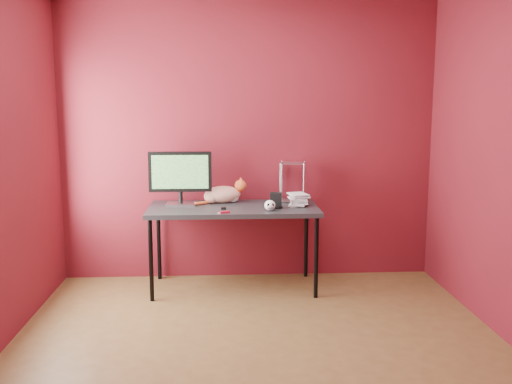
{
  "coord_description": "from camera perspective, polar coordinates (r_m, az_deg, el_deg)",
  "views": [
    {
      "loc": [
        -0.23,
        -3.6,
        1.7
      ],
      "look_at": [
        0.04,
        1.15,
        0.92
      ],
      "focal_mm": 40.0,
      "sensor_mm": 36.0,
      "label": 1
    }
  ],
  "objects": [
    {
      "name": "black_gadget",
      "position": [
        4.93,
        -3.25,
        -1.65
      ],
      "size": [
        0.05,
        0.03,
        0.02
      ],
      "primitive_type": "cube",
      "rotation": [
        0.0,
        0.0,
        -0.08
      ],
      "color": "black",
      "rests_on": "desk"
    },
    {
      "name": "book_stack",
      "position": [
        5.06,
        3.52,
        5.27
      ],
      "size": [
        0.2,
        0.23,
        1.18
      ],
      "rotation": [
        0.0,
        0.0,
        -0.03
      ],
      "color": "beige",
      "rests_on": "desk"
    },
    {
      "name": "skull_mug",
      "position": [
        4.86,
        1.4,
        -1.34
      ],
      "size": [
        0.09,
        0.09,
        0.09
      ],
      "rotation": [
        0.0,
        0.0,
        0.06
      ],
      "color": "white",
      "rests_on": "desk"
    },
    {
      "name": "speaker",
      "position": [
        4.98,
        2.0,
        -0.9
      ],
      "size": [
        0.12,
        0.12,
        0.14
      ],
      "rotation": [
        0.0,
        0.0,
        -0.15
      ],
      "color": "black",
      "rests_on": "desk"
    },
    {
      "name": "cat",
      "position": [
        5.24,
        -3.3,
        -0.21
      ],
      "size": [
        0.47,
        0.25,
        0.23
      ],
      "rotation": [
        0.0,
        0.0,
        0.15
      ],
      "color": "#C15029",
      "rests_on": "desk"
    },
    {
      "name": "pocket_knife",
      "position": [
        4.77,
        -3.13,
        -2.03
      ],
      "size": [
        0.09,
        0.05,
        0.02
      ],
      "primitive_type": "cube",
      "rotation": [
        0.0,
        0.0,
        0.38
      ],
      "color": "#AE0D23",
      "rests_on": "desk"
    },
    {
      "name": "monitor",
      "position": [
        5.12,
        -7.59,
        1.64
      ],
      "size": [
        0.56,
        0.18,
        0.48
      ],
      "rotation": [
        0.0,
        0.0,
        -0.0
      ],
      "color": "#A6A6AA",
      "rests_on": "desk"
    },
    {
      "name": "room",
      "position": [
        3.62,
        0.42,
        5.33
      ],
      "size": [
        3.52,
        3.52,
        2.61
      ],
      "color": "#51381B",
      "rests_on": "ground"
    },
    {
      "name": "wire_rack",
      "position": [
        5.3,
        3.68,
        1.03
      ],
      "size": [
        0.24,
        0.21,
        0.37
      ],
      "rotation": [
        0.0,
        0.0,
        -0.18
      ],
      "color": "#A6A6AA",
      "rests_on": "desk"
    },
    {
      "name": "desk",
      "position": [
        5.07,
        -2.28,
        -2.03
      ],
      "size": [
        1.5,
        0.7,
        0.75
      ],
      "color": "black",
      "rests_on": "ground"
    },
    {
      "name": "washer",
      "position": [
        4.78,
        -3.58,
        -2.11
      ],
      "size": [
        0.05,
        0.05,
        0.0
      ],
      "primitive_type": "cylinder",
      "color": "#A6A6AA",
      "rests_on": "desk"
    }
  ]
}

